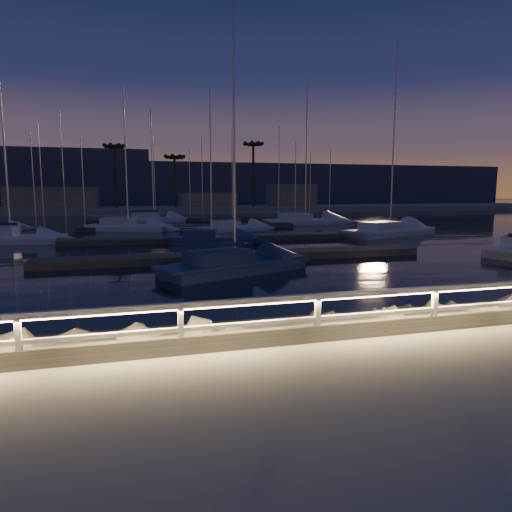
% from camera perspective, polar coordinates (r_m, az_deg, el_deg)
% --- Properties ---
extents(ground, '(400.00, 400.00, 0.00)m').
position_cam_1_polar(ground, '(11.31, 17.13, -9.16)').
color(ground, gray).
rests_on(ground, ground).
extents(harbor_water, '(400.00, 440.00, 0.60)m').
position_cam_1_polar(harbor_water, '(40.93, -7.08, 2.13)').
color(harbor_water, black).
rests_on(harbor_water, ground).
extents(guard_rail, '(44.11, 0.12, 1.06)m').
position_cam_1_polar(guard_rail, '(11.07, 17.00, -5.38)').
color(guard_rail, silver).
rests_on(guard_rail, ground).
extents(riprap, '(30.13, 3.37, 1.55)m').
position_cam_1_polar(riprap, '(11.53, -27.55, -10.69)').
color(riprap, slate).
rests_on(riprap, ground).
extents(floating_docks, '(22.00, 36.00, 0.40)m').
position_cam_1_polar(floating_docks, '(42.13, -7.35, 3.07)').
color(floating_docks, '#534D44').
rests_on(floating_docks, ground).
extents(far_shore, '(160.00, 14.00, 5.20)m').
position_cam_1_polar(far_shore, '(83.36, -11.54, 5.94)').
color(far_shore, gray).
rests_on(far_shore, ground).
extents(palm_left, '(3.00, 3.00, 11.20)m').
position_cam_1_polar(palm_left, '(81.37, -17.31, 12.63)').
color(palm_left, '#523726').
rests_on(palm_left, ground).
extents(palm_center, '(3.00, 3.00, 9.70)m').
position_cam_1_polar(palm_center, '(82.62, -10.16, 11.85)').
color(palm_center, '#523726').
rests_on(palm_center, ground).
extents(palm_right, '(3.00, 3.00, 12.20)m').
position_cam_1_polar(palm_right, '(84.32, -0.35, 13.43)').
color(palm_right, '#523726').
rests_on(palm_right, ground).
extents(distant_hills, '(230.00, 37.50, 18.00)m').
position_cam_1_polar(distant_hills, '(143.67, -22.19, 8.15)').
color(distant_hills, '#343B51').
rests_on(distant_hills, ground).
extents(sailboat_b, '(7.94, 5.02, 13.19)m').
position_cam_1_polar(sailboat_b, '(21.74, -3.12, -1.00)').
color(sailboat_b, navy).
rests_on(sailboat_b, ground).
extents(sailboat_e, '(7.72, 3.07, 12.88)m').
position_cam_1_polar(sailboat_e, '(38.63, -28.58, 2.06)').
color(sailboat_e, silver).
rests_on(sailboat_e, ground).
extents(sailboat_f, '(6.88, 3.60, 11.30)m').
position_cam_1_polar(sailboat_f, '(34.01, -5.86, 2.22)').
color(sailboat_f, navy).
rests_on(sailboat_f, ground).
extents(sailboat_g, '(7.32, 3.52, 11.98)m').
position_cam_1_polar(sailboat_g, '(44.05, -2.97, 3.60)').
color(sailboat_g, silver).
rests_on(sailboat_g, ground).
extents(sailboat_h, '(9.84, 5.69, 16.09)m').
position_cam_1_polar(sailboat_h, '(41.50, 16.17, 3.09)').
color(sailboat_h, silver).
rests_on(sailboat_h, ground).
extents(sailboat_j, '(8.40, 5.25, 13.93)m').
position_cam_1_polar(sailboat_j, '(46.36, -15.92, 3.60)').
color(sailboat_j, silver).
rests_on(sailboat_j, ground).
extents(sailboat_l, '(9.80, 3.04, 16.48)m').
position_cam_1_polar(sailboat_l, '(53.48, 5.90, 4.45)').
color(sailboat_l, silver).
rests_on(sailboat_l, ground).
extents(sailboat_n, '(8.30, 5.15, 13.76)m').
position_cam_1_polar(sailboat_n, '(57.51, -12.84, 4.53)').
color(sailboat_n, silver).
rests_on(sailboat_n, ground).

